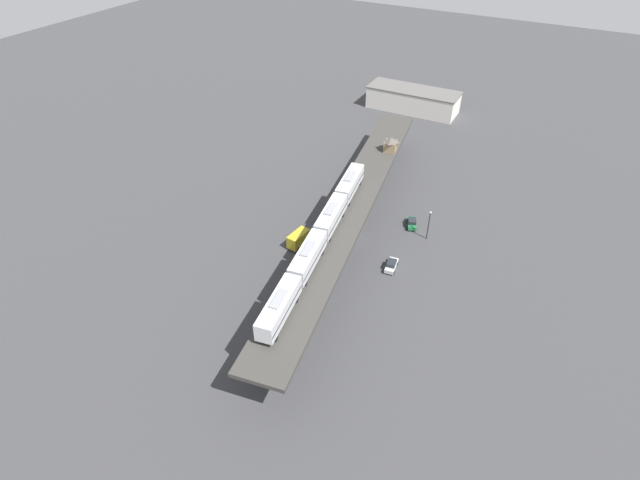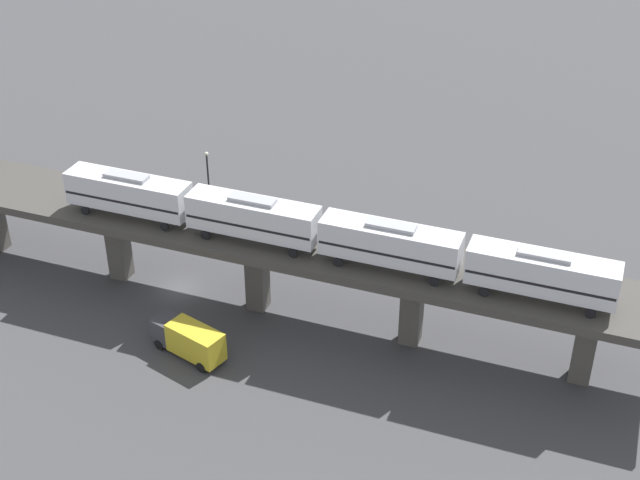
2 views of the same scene
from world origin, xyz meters
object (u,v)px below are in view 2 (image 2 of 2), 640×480
object	(u,v)px
street_car_green	(167,210)
street_lamp	(208,175)
street_car_silver	(291,241)
delivery_truck	(189,339)
subway_train	(320,230)

from	to	relation	value
street_car_green	street_lamp	size ratio (longest dim) A/B	0.68
street_car_silver	delivery_truck	size ratio (longest dim) A/B	0.62
street_car_green	street_lamp	bearing A→B (deg)	-32.46
delivery_truck	street_lamp	size ratio (longest dim) A/B	1.07
subway_train	street_car_green	size ratio (longest dim) A/B	10.43
street_car_silver	street_lamp	xyz separation A→B (m)	(2.95, 12.65, 3.17)
street_car_silver	street_car_green	xyz separation A→B (m)	(-1.40, 15.42, 0.00)
street_car_green	subway_train	bearing A→B (deg)	-110.47
delivery_truck	street_lamp	xyz separation A→B (m)	(22.61, 14.08, 2.35)
street_car_green	delivery_truck	bearing A→B (deg)	-137.30
street_car_silver	street_lamp	size ratio (longest dim) A/B	0.66
street_car_green	street_car_silver	bearing A→B (deg)	-84.81
street_car_green	delivery_truck	distance (m)	24.86
subway_train	street_car_green	world-z (taller)	subway_train
subway_train	street_lamp	bearing A→B (deg)	58.41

